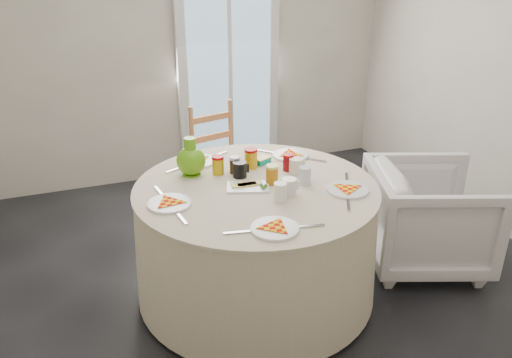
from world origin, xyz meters
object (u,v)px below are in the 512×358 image
object	(u,v)px
table	(256,241)
armchair	(428,213)
wooden_chair	(224,165)
green_pitcher	(191,158)

from	to	relation	value
table	armchair	distance (m)	1.24
wooden_chair	table	bearing A→B (deg)	-111.20
table	green_pitcher	world-z (taller)	green_pitcher
armchair	wooden_chair	bearing A→B (deg)	64.29
table	wooden_chair	distance (m)	1.06
wooden_chair	armchair	world-z (taller)	wooden_chair
table	armchair	xyz separation A→B (m)	(1.23, -0.11, 0.02)
wooden_chair	armchair	distance (m)	1.60
table	green_pitcher	xyz separation A→B (m)	(-0.32, 0.30, 0.49)
armchair	green_pitcher	world-z (taller)	green_pitcher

